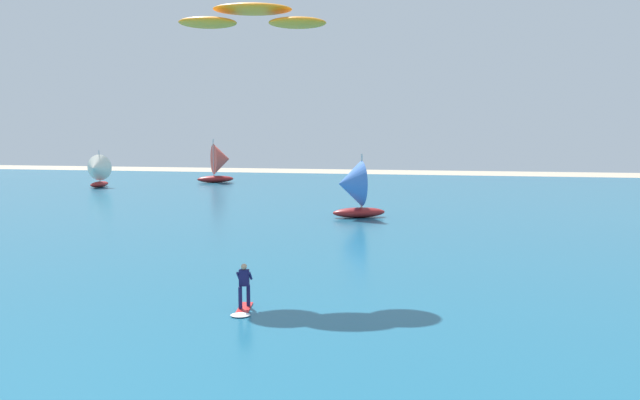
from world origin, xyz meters
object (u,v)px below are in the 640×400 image
Objects in this scene: kite at (253,17)px; sailboat_mid_left at (352,189)px; sailboat_outermost at (220,163)px; sailboat_center_horizon at (97,171)px; kitesurfer at (243,294)px.

kite is 1.44× the size of sailboat_mid_left.
kite is at bearing -94.76° from sailboat_mid_left.
sailboat_outermost reaches higher than sailboat_mid_left.
sailboat_mid_left is (1.56, 18.70, -9.40)m from kite.
sailboat_center_horizon is at bearing -137.31° from sailboat_outermost.
sailboat_outermost is at bearing 126.42° from sailboat_mid_left.
kite is at bearing 104.55° from kitesurfer.
sailboat_center_horizon is at bearing 129.99° from kite.
sailboat_center_horizon is 15.59m from sailboat_outermost.
kitesurfer is 60.12m from sailboat_outermost.
sailboat_center_horizon is at bearing 127.02° from kitesurfer.
sailboat_mid_left reaches higher than sailboat_center_horizon.
sailboat_mid_left is at bearing -53.58° from sailboat_outermost.
sailboat_center_horizon reaches higher than kitesurfer.
kitesurfer is at bearing -52.98° from sailboat_center_horizon.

